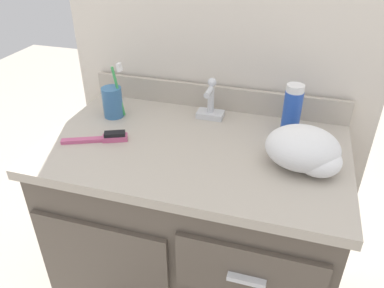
# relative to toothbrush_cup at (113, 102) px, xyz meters

# --- Properties ---
(wall_back) EXTENTS (1.09, 0.08, 2.20)m
(wall_back) POSITION_rel_toothbrush_cup_xyz_m (0.32, 0.22, 0.24)
(wall_back) COLOR beige
(wall_back) RESTS_ON ground_plane
(vanity) EXTENTS (0.91, 0.57, 0.81)m
(vanity) POSITION_rel_toothbrush_cup_xyz_m (0.32, -0.11, -0.44)
(vanity) COLOR brown
(vanity) RESTS_ON ground_plane
(backsplash) EXTENTS (0.91, 0.02, 0.08)m
(backsplash) POSITION_rel_toothbrush_cup_xyz_m (0.32, 0.16, -0.01)
(backsplash) COLOR #B2A899
(backsplash) RESTS_ON vanity
(sink_faucet) EXTENTS (0.09, 0.09, 0.14)m
(sink_faucet) POSITION_rel_toothbrush_cup_xyz_m (0.32, 0.09, -0.01)
(sink_faucet) COLOR silver
(sink_faucet) RESTS_ON vanity
(toothbrush_cup) EXTENTS (0.08, 0.07, 0.19)m
(toothbrush_cup) POSITION_rel_toothbrush_cup_xyz_m (0.00, 0.00, 0.00)
(toothbrush_cup) COLOR teal
(toothbrush_cup) RESTS_ON vanity
(shaving_cream_can) EXTENTS (0.06, 0.06, 0.16)m
(shaving_cream_can) POSITION_rel_toothbrush_cup_xyz_m (0.59, 0.05, 0.03)
(shaving_cream_can) COLOR #234CB2
(shaving_cream_can) RESTS_ON vanity
(hairbrush) EXTENTS (0.19, 0.10, 0.03)m
(hairbrush) POSITION_rel_toothbrush_cup_xyz_m (0.05, -0.16, -0.04)
(hairbrush) COLOR #C1517F
(hairbrush) RESTS_ON vanity
(hand_towel) EXTENTS (0.21, 0.17, 0.11)m
(hand_towel) POSITION_rel_toothbrush_cup_xyz_m (0.64, -0.13, -0.00)
(hand_towel) COLOR white
(hand_towel) RESTS_ON vanity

